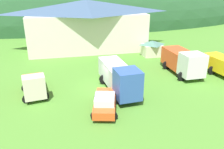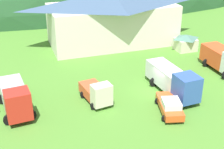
{
  "view_description": "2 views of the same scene",
  "coord_description": "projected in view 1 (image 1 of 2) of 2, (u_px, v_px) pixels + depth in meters",
  "views": [
    {
      "loc": [
        -4.09,
        -22.22,
        10.58
      ],
      "look_at": [
        0.87,
        -0.47,
        1.75
      ],
      "focal_mm": 36.41,
      "sensor_mm": 36.0,
      "label": 1
    },
    {
      "loc": [
        -15.1,
        -29.05,
        17.51
      ],
      "look_at": [
        -4.38,
        2.79,
        1.52
      ],
      "focal_mm": 51.46,
      "sensor_mm": 36.0,
      "label": 2
    }
  ],
  "objects": [
    {
      "name": "traffic_cone_near_pickup",
      "position": [
        142.0,
        98.0,
        22.76
      ],
      "size": [
        0.36,
        0.36,
        0.54
      ],
      "primitive_type": "cone",
      "color": "orange",
      "rests_on": "ground"
    },
    {
      "name": "play_shed_cream",
      "position": [
        152.0,
        48.0,
        35.96
      ],
      "size": [
        3.16,
        2.72,
        2.44
      ],
      "color": "beige",
      "rests_on": "ground"
    },
    {
      "name": "light_truck_cream",
      "position": [
        34.0,
        85.0,
        22.69
      ],
      "size": [
        2.91,
        4.81,
        2.64
      ],
      "rotation": [
        0.0,
        0.0,
        -1.42
      ],
      "color": "beige",
      "rests_on": "ground"
    },
    {
      "name": "heavy_rig_white",
      "position": [
        183.0,
        61.0,
        28.32
      ],
      "size": [
        3.39,
        6.85,
        3.23
      ],
      "rotation": [
        0.0,
        0.0,
        -1.56
      ],
      "color": "white",
      "rests_on": "ground"
    },
    {
      "name": "service_pickup_orange",
      "position": [
        105.0,
        102.0,
        20.28
      ],
      "size": [
        3.07,
        5.21,
        1.66
      ],
      "rotation": [
        0.0,
        0.0,
        -1.82
      ],
      "color": "#DC5221",
      "rests_on": "ground"
    },
    {
      "name": "depot_building",
      "position": [
        87.0,
        24.0,
        38.78
      ],
      "size": [
        20.7,
        9.63,
        8.33
      ],
      "color": "silver",
      "rests_on": "ground"
    },
    {
      "name": "forested_hill_backdrop",
      "position": [
        72.0,
        18.0,
        77.17
      ],
      "size": [
        129.44,
        60.0,
        36.41
      ],
      "primitive_type": "ellipsoid",
      "color": "#234C28",
      "rests_on": "ground"
    },
    {
      "name": "box_truck_blue",
      "position": [
        119.0,
        77.0,
        23.53
      ],
      "size": [
        3.41,
        8.19,
        3.32
      ],
      "rotation": [
        0.0,
        0.0,
        -1.5
      ],
      "color": "#3356AD",
      "rests_on": "ground"
    },
    {
      "name": "ground_plane",
      "position": [
        103.0,
        88.0,
        24.89
      ],
      "size": [
        200.0,
        200.0,
        0.0
      ],
      "primitive_type": "plane",
      "color": "#4C842D"
    }
  ]
}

